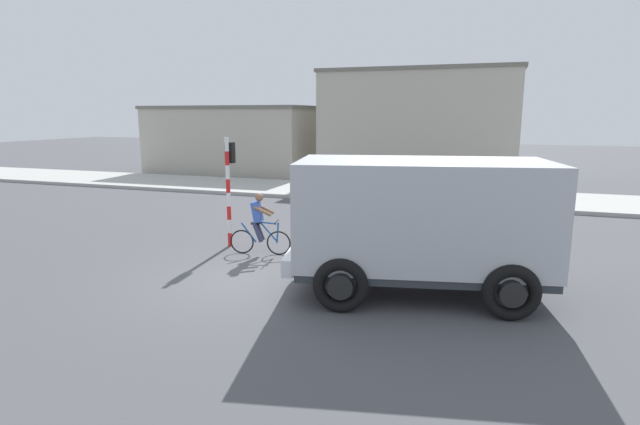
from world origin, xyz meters
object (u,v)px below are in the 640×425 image
(cyclist, at_px, (259,224))
(car_red_near, at_px, (421,214))
(traffic_light_pole, at_px, (229,176))
(truck_foreground, at_px, (420,218))

(cyclist, relative_size, car_red_near, 0.42)
(traffic_light_pole, bearing_deg, car_red_near, 25.08)
(car_red_near, bearing_deg, cyclist, -142.76)
(car_red_near, bearing_deg, truck_foreground, -83.05)
(cyclist, relative_size, traffic_light_pole, 0.54)
(truck_foreground, xyz_separation_m, cyclist, (-4.60, 1.69, -0.80))
(truck_foreground, height_order, car_red_near, truck_foreground)
(traffic_light_pole, height_order, car_red_near, traffic_light_pole)
(cyclist, height_order, car_red_near, cyclist)
(truck_foreground, bearing_deg, car_red_near, 96.95)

